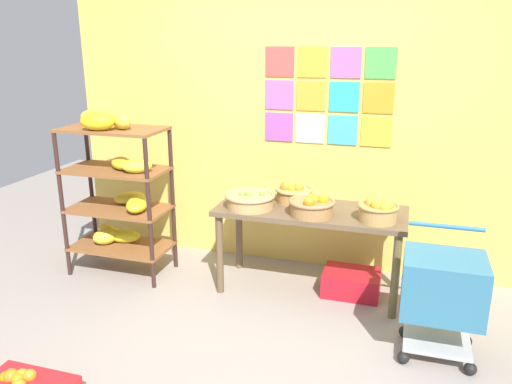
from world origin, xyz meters
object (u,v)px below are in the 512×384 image
at_px(fruit_basket_left, 312,206).
at_px(fruit_basket_back_left, 250,200).
at_px(produce_crate_under_table, 351,283).
at_px(banana_shelf_unit, 117,186).
at_px(fruit_basket_right, 294,193).
at_px(shopping_cart, 443,289).
at_px(display_table, 310,220).
at_px(fruit_basket_centre, 378,210).

relative_size(fruit_basket_left, fruit_basket_back_left, 0.88).
bearing_deg(produce_crate_under_table, banana_shelf_unit, -175.53).
bearing_deg(produce_crate_under_table, fruit_basket_right, 169.00).
relative_size(banana_shelf_unit, fruit_basket_right, 4.56).
bearing_deg(fruit_basket_left, shopping_cart, -27.78).
relative_size(display_table, fruit_basket_back_left, 3.71).
bearing_deg(fruit_basket_right, fruit_basket_back_left, -140.28).
height_order(banana_shelf_unit, fruit_basket_centre, banana_shelf_unit).
bearing_deg(banana_shelf_unit, fruit_basket_right, 9.79).
xyz_separation_m(fruit_basket_left, fruit_basket_back_left, (-0.51, 0.04, -0.01)).
distance_m(display_table, fruit_basket_centre, 0.57).
xyz_separation_m(display_table, produce_crate_under_table, (0.35, 0.04, -0.52)).
bearing_deg(fruit_basket_back_left, display_table, 12.68).
xyz_separation_m(display_table, fruit_basket_right, (-0.17, 0.14, 0.17)).
bearing_deg(banana_shelf_unit, display_table, 3.97).
bearing_deg(banana_shelf_unit, fruit_basket_centre, -0.40).
relative_size(produce_crate_under_table, shopping_cart, 0.54).
distance_m(display_table, fruit_basket_back_left, 0.51).
relative_size(fruit_basket_centre, fruit_basket_back_left, 0.75).
bearing_deg(produce_crate_under_table, fruit_basket_centre, -43.84).
distance_m(banana_shelf_unit, display_table, 1.69).
xyz_separation_m(banana_shelf_unit, produce_crate_under_table, (2.02, 0.16, -0.69)).
height_order(fruit_basket_right, shopping_cart, fruit_basket_right).
height_order(banana_shelf_unit, fruit_basket_back_left, banana_shelf_unit).
height_order(fruit_basket_centre, shopping_cart, fruit_basket_centre).
relative_size(fruit_basket_centre, produce_crate_under_table, 0.67).
bearing_deg(fruit_basket_back_left, fruit_basket_left, -4.43).
relative_size(banana_shelf_unit, fruit_basket_left, 4.09).
bearing_deg(fruit_basket_centre, produce_crate_under_table, 136.16).
bearing_deg(shopping_cart, fruit_basket_back_left, 151.14).
relative_size(fruit_basket_back_left, fruit_basket_right, 1.27).
distance_m(display_table, fruit_basket_left, 0.23).
distance_m(fruit_basket_left, fruit_basket_back_left, 0.51).
distance_m(fruit_basket_left, fruit_basket_right, 0.36).
relative_size(display_table, fruit_basket_right, 4.72).
xyz_separation_m(fruit_basket_left, fruit_basket_centre, (0.49, 0.01, 0.01)).
xyz_separation_m(display_table, fruit_basket_back_left, (-0.47, -0.11, 0.16)).
height_order(fruit_basket_left, fruit_basket_right, fruit_basket_right).
relative_size(fruit_basket_left, shopping_cart, 0.42).
relative_size(display_table, shopping_cart, 1.79).
bearing_deg(fruit_basket_right, fruit_basket_left, -53.87).
bearing_deg(shopping_cart, produce_crate_under_table, 124.24).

